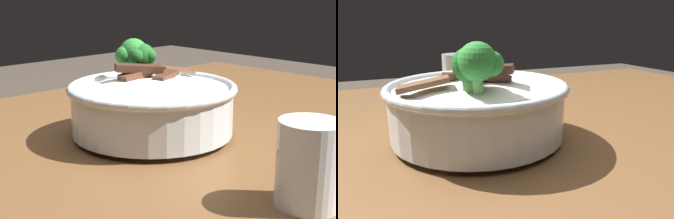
# 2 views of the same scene
# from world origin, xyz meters

# --- Properties ---
(dining_table) EXTENTS (1.37, 0.85, 0.76)m
(dining_table) POSITION_xyz_m (0.00, 0.00, 0.64)
(dining_table) COLOR brown
(dining_table) RESTS_ON ground
(rice_bowl) EXTENTS (0.26, 0.26, 0.15)m
(rice_bowl) POSITION_xyz_m (-0.06, -0.02, 0.81)
(rice_bowl) COLOR silver
(rice_bowl) RESTS_ON dining_table
(drinking_glass) EXTENTS (0.07, 0.07, 0.10)m
(drinking_glass) POSITION_xyz_m (-0.01, 0.27, 0.80)
(drinking_glass) COLOR white
(drinking_glass) RESTS_ON dining_table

